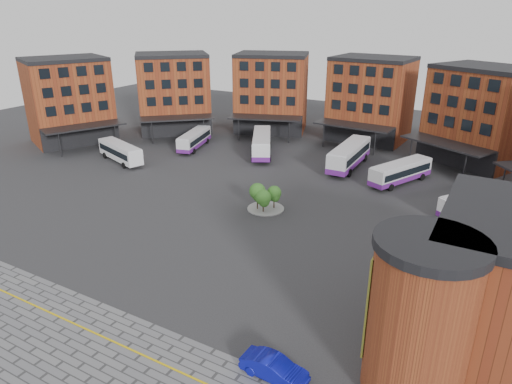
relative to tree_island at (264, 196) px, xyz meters
The scene contains 11 objects.
ground 11.89m from the tree_island, 99.89° to the right, with size 160.00×160.00×0.00m, color #28282B.
yellow_line 25.63m from the tree_island, 90.04° to the right, with size 26.00×0.15×0.02m, color gold.
main_building 28.05m from the tree_island, 104.28° to the left, with size 94.14×42.48×14.60m.
tree_island is the anchor object (origin of this frame).
bus_a 28.83m from the tree_island, 169.31° to the left, with size 10.54×5.62×2.92m.
bus_b 28.49m from the tree_island, 143.18° to the left, with size 4.82×10.34×2.84m.
bus_c 22.45m from the tree_island, 119.49° to the left, with size 8.11×12.07×3.43m.
bus_d 20.51m from the tree_island, 80.07° to the left, with size 3.33×12.59×3.54m.
bus_e 20.89m from the tree_island, 55.45° to the left, with size 6.59×10.66×2.98m.
bus_f 24.43m from the tree_island, 26.27° to the left, with size 7.59×9.37×2.78m.
blue_car 26.42m from the tree_island, 60.16° to the right, with size 1.58×4.53×1.49m, color #0B1099.
Camera 1 is at (25.42, -31.94, 22.30)m, focal length 32.00 mm.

